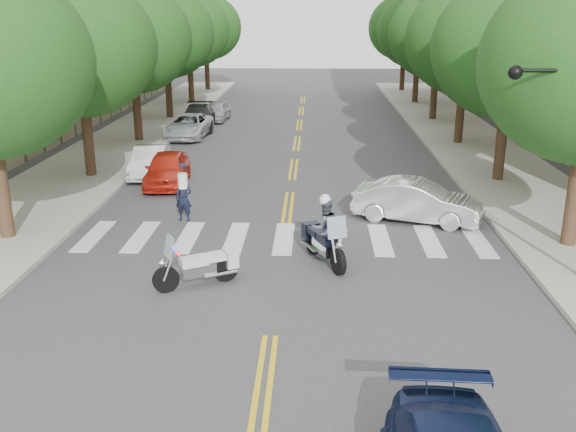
# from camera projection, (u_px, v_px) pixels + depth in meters

# --- Properties ---
(ground) EXTENTS (140.00, 140.00, 0.00)m
(ground) POSITION_uv_depth(u_px,v_px,m) (270.00, 336.00, 14.48)
(ground) COLOR #38383A
(ground) RESTS_ON ground
(sidewalk_left) EXTENTS (5.00, 60.00, 0.15)m
(sidewalk_left) POSITION_uv_depth(u_px,v_px,m) (127.00, 141.00, 35.74)
(sidewalk_left) COLOR #9E9991
(sidewalk_left) RESTS_ON ground
(sidewalk_right) EXTENTS (5.00, 60.00, 0.15)m
(sidewalk_right) POSITION_uv_depth(u_px,v_px,m) (471.00, 144.00, 35.01)
(sidewalk_right) COLOR #9E9991
(sidewalk_right) RESTS_ON ground
(tree_l_1) EXTENTS (6.40, 6.40, 8.45)m
(tree_l_1) POSITION_uv_depth(u_px,v_px,m) (79.00, 47.00, 26.43)
(tree_l_1) COLOR #382316
(tree_l_1) RESTS_ON ground
(tree_l_2) EXTENTS (6.40, 6.40, 8.45)m
(tree_l_2) POSITION_uv_depth(u_px,v_px,m) (132.00, 39.00, 34.04)
(tree_l_2) COLOR #382316
(tree_l_2) RESTS_ON ground
(tree_l_3) EXTENTS (6.40, 6.40, 8.45)m
(tree_l_3) POSITION_uv_depth(u_px,v_px,m) (165.00, 34.00, 41.65)
(tree_l_3) COLOR #382316
(tree_l_3) RESTS_ON ground
(tree_l_4) EXTENTS (6.40, 6.40, 8.45)m
(tree_l_4) POSITION_uv_depth(u_px,v_px,m) (189.00, 30.00, 49.26)
(tree_l_4) COLOR #382316
(tree_l_4) RESTS_ON ground
(tree_l_5) EXTENTS (6.40, 6.40, 8.45)m
(tree_l_5) POSITION_uv_depth(u_px,v_px,m) (206.00, 27.00, 56.87)
(tree_l_5) COLOR #382316
(tree_l_5) RESTS_ON ground
(tree_r_1) EXTENTS (6.40, 6.40, 8.45)m
(tree_r_1) POSITION_uv_depth(u_px,v_px,m) (511.00, 48.00, 25.75)
(tree_r_1) COLOR #382316
(tree_r_1) RESTS_ON ground
(tree_r_2) EXTENTS (6.40, 6.40, 8.45)m
(tree_r_2) POSITION_uv_depth(u_px,v_px,m) (466.00, 40.00, 33.36)
(tree_r_2) COLOR #382316
(tree_r_2) RESTS_ON ground
(tree_r_3) EXTENTS (6.40, 6.40, 8.45)m
(tree_r_3) POSITION_uv_depth(u_px,v_px,m) (438.00, 34.00, 40.97)
(tree_r_3) COLOR #382316
(tree_r_3) RESTS_ON ground
(tree_r_4) EXTENTS (6.40, 6.40, 8.45)m
(tree_r_4) POSITION_uv_depth(u_px,v_px,m) (419.00, 30.00, 48.58)
(tree_r_4) COLOR #382316
(tree_r_4) RESTS_ON ground
(tree_r_5) EXTENTS (6.40, 6.40, 8.45)m
(tree_r_5) POSITION_uv_depth(u_px,v_px,m) (405.00, 28.00, 56.19)
(tree_r_5) COLOR #382316
(tree_r_5) RESTS_ON ground
(motorcycle_police) EXTENTS (1.30, 2.42, 2.07)m
(motorcycle_police) POSITION_uv_depth(u_px,v_px,m) (324.00, 232.00, 18.48)
(motorcycle_police) COLOR black
(motorcycle_police) RESTS_ON ground
(motorcycle_parked) EXTENTS (2.17, 1.40, 1.53)m
(motorcycle_parked) POSITION_uv_depth(u_px,v_px,m) (204.00, 266.00, 17.04)
(motorcycle_parked) COLOR black
(motorcycle_parked) RESTS_ON ground
(officer_standing) EXTENTS (0.65, 0.49, 1.62)m
(officer_standing) POSITION_uv_depth(u_px,v_px,m) (184.00, 198.00, 22.20)
(officer_standing) COLOR black
(officer_standing) RESTS_ON ground
(convertible) EXTENTS (4.63, 2.88, 1.44)m
(convertible) POSITION_uv_depth(u_px,v_px,m) (417.00, 201.00, 22.17)
(convertible) COLOR silver
(convertible) RESTS_ON ground
(parked_car_a) EXTENTS (1.93, 4.19, 1.39)m
(parked_car_a) POSITION_uv_depth(u_px,v_px,m) (167.00, 169.00, 26.83)
(parked_car_a) COLOR red
(parked_car_a) RESTS_ON ground
(parked_car_b) EXTENTS (1.67, 4.01, 1.29)m
(parked_car_b) POSITION_uv_depth(u_px,v_px,m) (150.00, 162.00, 28.31)
(parked_car_b) COLOR white
(parked_car_b) RESTS_ON ground
(parked_car_c) EXTENTS (2.46, 4.89, 1.33)m
(parked_car_c) POSITION_uv_depth(u_px,v_px,m) (188.00, 126.00, 36.87)
(parked_car_c) COLOR #B5B9BD
(parked_car_c) RESTS_ON ground
(parked_car_d) EXTENTS (2.48, 5.14, 1.44)m
(parked_car_d) POSITION_uv_depth(u_px,v_px,m) (198.00, 117.00, 39.61)
(parked_car_d) COLOR black
(parked_car_d) RESTS_ON ground
(parked_car_e) EXTENTS (1.72, 3.86, 1.29)m
(parked_car_e) POSITION_uv_depth(u_px,v_px,m) (216.00, 111.00, 42.55)
(parked_car_e) COLOR #A4A3A8
(parked_car_e) RESTS_ON ground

